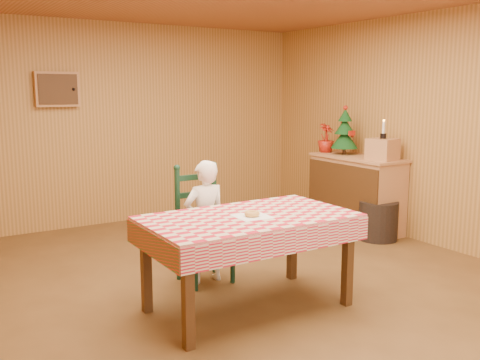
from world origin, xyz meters
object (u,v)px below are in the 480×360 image
christmas_tree (345,132)px  dining_table (249,225)px  seated_child (205,222)px  crate (383,149)px  storage_bin (378,221)px  ladder_chair (202,227)px  shelf_unit (356,193)px

christmas_tree → dining_table: bearing=-147.0°
christmas_tree → seated_child: bearing=-160.4°
dining_table → christmas_tree: bearing=33.0°
dining_table → seated_child: size_ratio=1.47×
crate → storage_bin: size_ratio=0.66×
ladder_chair → storage_bin: size_ratio=2.38×
dining_table → christmas_tree: christmas_tree is taller
christmas_tree → storage_bin: size_ratio=1.36×
dining_table → crate: size_ratio=5.52×
shelf_unit → christmas_tree: (0.01, 0.25, 0.74)m
ladder_chair → storage_bin: (2.39, 0.10, -0.28)m
dining_table → ladder_chair: bearing=90.0°
dining_table → storage_bin: dining_table is taller
crate → christmas_tree: size_ratio=0.48×
seated_child → shelf_unit: size_ratio=0.91×
shelf_unit → christmas_tree: 0.79m
seated_child → ladder_chair: bearing=-90.0°
dining_table → seated_child: 0.74m
ladder_chair → crate: 2.56m
shelf_unit → storage_bin: shelf_unit is taller
ladder_chair → christmas_tree: 2.72m
christmas_tree → storage_bin: christmas_tree is taller
dining_table → crate: (2.49, 0.97, 0.37)m
crate → storage_bin: bearing=-142.1°
seated_child → crate: 2.55m
christmas_tree → storage_bin: bearing=-98.4°
seated_child → storage_bin: (2.39, 0.16, -0.34)m
dining_table → seated_child: bearing=90.0°
seated_child → christmas_tree: 2.73m
crate → ladder_chair: bearing=-175.8°
ladder_chair → seated_child: seated_child is taller
shelf_unit → dining_table: bearing=-151.1°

